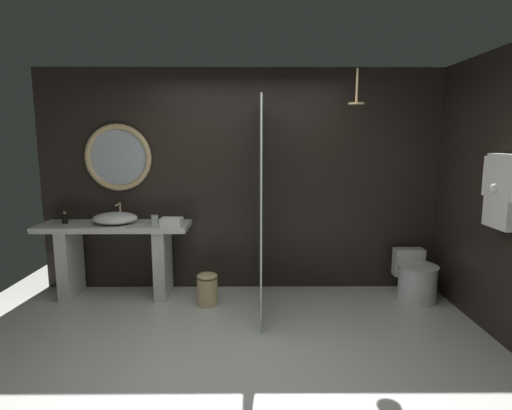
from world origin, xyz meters
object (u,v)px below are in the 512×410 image
Objects in this scene: toilet at (416,278)px; folded_hand_towel at (172,222)px; vessel_sink at (115,218)px; soap_dispenser at (65,218)px; hanging_bathrobe at (503,188)px; waste_bin at (207,289)px; rain_shower_head at (356,99)px; tumbler_cup at (155,220)px; round_wall_mirror at (118,157)px.

toilet is 2.80m from folded_hand_towel.
vessel_sink reaches higher than soap_dispenser.
hanging_bathrobe reaches higher than waste_bin.
rain_shower_head is at bearing -171.72° from toilet.
hanging_bathrobe is 3.08× the size of folded_hand_towel.
tumbler_cup is 0.74× the size of soap_dispenser.
soap_dispenser is 1.25m from folded_hand_towel.
vessel_sink is 3.84m from hanging_bathrobe.
waste_bin is at bearing -21.77° from tumbler_cup.
vessel_sink reaches higher than tumbler_cup.
vessel_sink is 0.45m from tumbler_cup.
rain_shower_head is 2.34m from folded_hand_towel.
rain_shower_head reaches higher than toilet.
waste_bin is (0.60, -0.24, -0.72)m from tumbler_cup.
waste_bin is at bearing -178.51° from rain_shower_head.
round_wall_mirror is at bearing 173.91° from toilet.
folded_hand_towel is (0.66, -0.14, -0.02)m from vessel_sink.
round_wall_mirror reaches higher than toilet.
folded_hand_towel is (-2.72, -0.04, 0.66)m from toilet.
folded_hand_towel is (1.24, -0.17, -0.01)m from soap_dispenser.
rain_shower_head is (2.61, -0.21, 1.28)m from vessel_sink.
tumbler_cup is 0.45× the size of folded_hand_towel.
tumbler_cup is 0.28× the size of waste_bin.
vessel_sink is at bearing -2.96° from soap_dispenser.
rain_shower_head reaches higher than soap_dispenser.
vessel_sink is 0.68m from folded_hand_towel.
folded_hand_towel is at bearing -7.96° from soap_dispenser.
tumbler_cup is at bearing -2.38° from soap_dispenser.
round_wall_mirror reaches higher than soap_dispenser.
vessel_sink is at bearing 178.30° from toilet.
round_wall_mirror is 1.12× the size of hanging_bathrobe.
vessel_sink is 1.36× the size of rain_shower_head.
hanging_bathrobe reaches higher than toilet.
vessel_sink reaches higher than folded_hand_towel.
round_wall_mirror is 3.67m from toilet.
vessel_sink is 0.63× the size of round_wall_mirror.
tumbler_cup is at bearing 148.68° from folded_hand_towel.
round_wall_mirror reaches higher than hanging_bathrobe.
tumbler_cup is (0.45, -0.01, -0.02)m from vessel_sink.
soap_dispenser is 0.61× the size of folded_hand_towel.
tumbler_cup is at bearing 178.29° from toilet.
soap_dispenser reaches higher than tumbler_cup.
tumbler_cup is at bearing -30.68° from round_wall_mirror.
rain_shower_head is at bearing 1.49° from waste_bin.
rain_shower_head is 0.61× the size of toilet.
folded_hand_towel reaches higher than toilet.
hanging_bathrobe is at bearing -40.75° from rain_shower_head.
hanging_bathrobe reaches higher than folded_hand_towel.
soap_dispenser is at bearing 164.89° from hanging_bathrobe.
toilet is (0.77, 0.11, -1.96)m from rain_shower_head.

